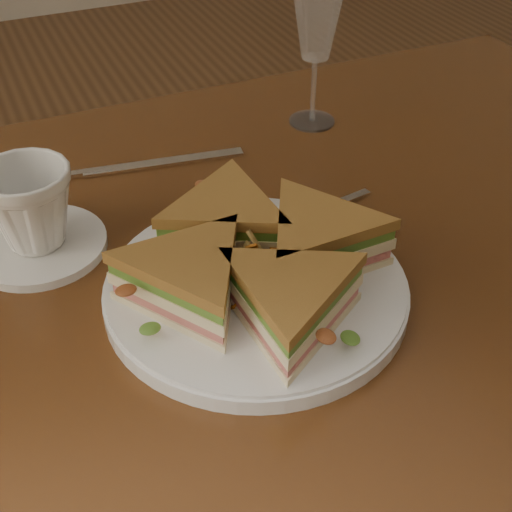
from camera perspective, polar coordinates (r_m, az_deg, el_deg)
The scene contains 9 objects.
table at distance 0.81m, azimuth 1.17°, elevation -5.10°, with size 1.20×0.80×0.75m.
plate at distance 0.69m, azimuth 0.00°, elevation -2.75°, with size 0.29×0.29×0.02m, color white.
sandwich_wedges at distance 0.66m, azimuth 0.00°, elevation -0.34°, with size 0.29×0.29×0.06m.
crisps_mound at distance 0.67m, azimuth -0.00°, elevation -0.61°, with size 0.09×0.09×0.05m, color #BE6418, non-canonical shape.
spoon at distance 0.77m, azimuth 1.19°, elevation 2.23°, with size 0.18×0.05×0.01m.
knife at distance 0.90m, azimuth -8.27°, elevation 7.25°, with size 0.21×0.04×0.00m.
wine_glass at distance 0.94m, azimuth 4.90°, elevation 18.02°, with size 0.07×0.07×0.19m.
saucer at distance 0.78m, azimuth -16.97°, elevation 0.81°, with size 0.14×0.14×0.01m, color white.
coffee_cup at distance 0.76m, azimuth -17.64°, elevation 3.74°, with size 0.09×0.09×0.09m, color white.
Camera 1 is at (-0.26, -0.53, 1.21)m, focal length 50.00 mm.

